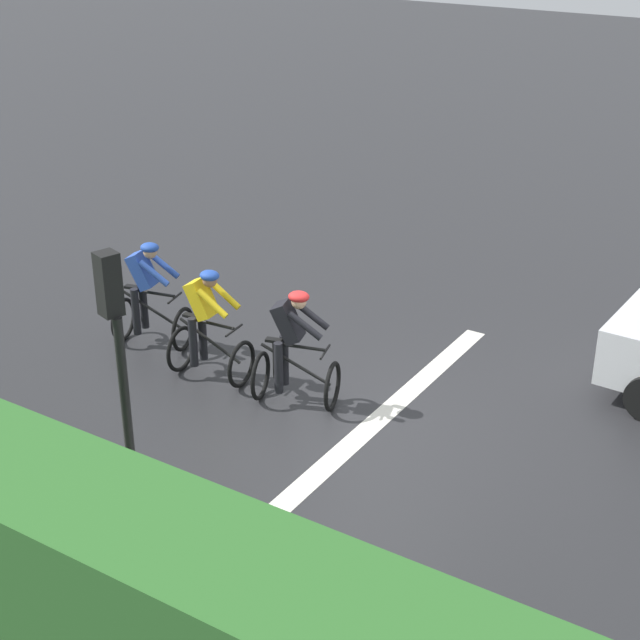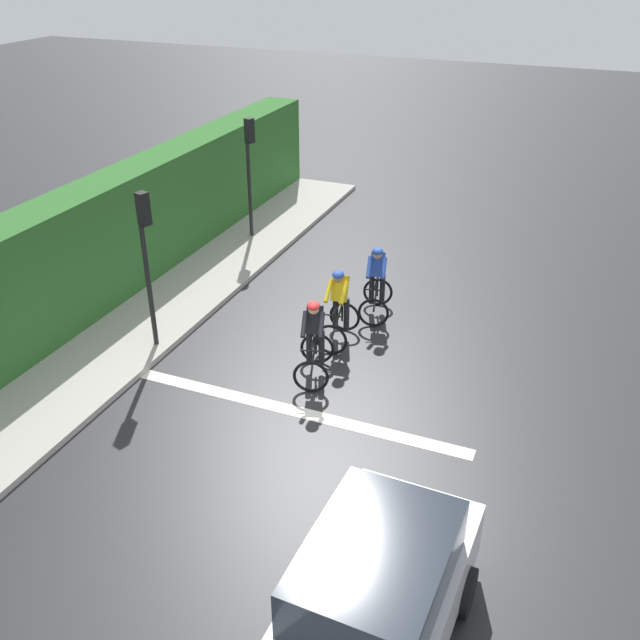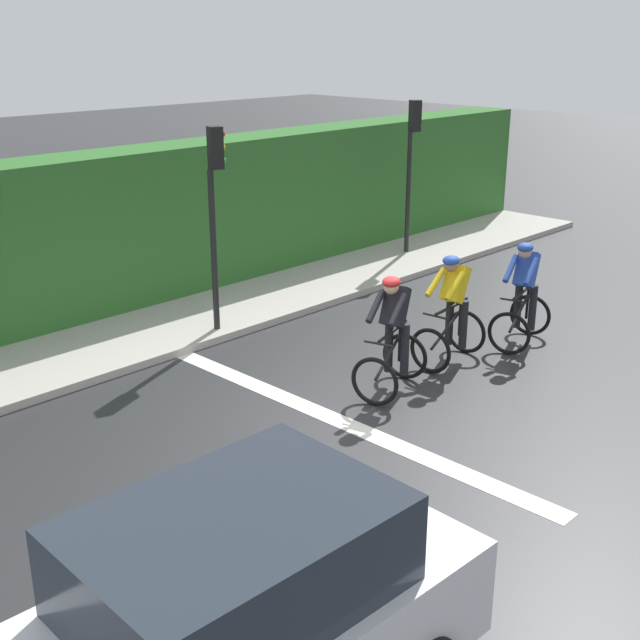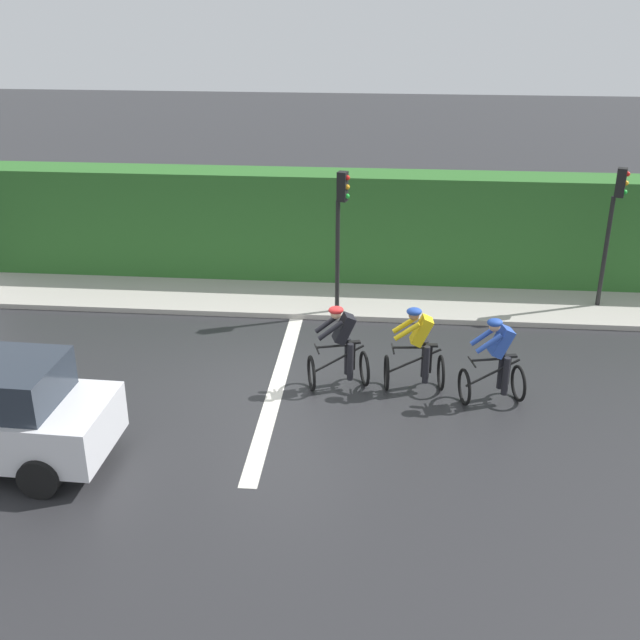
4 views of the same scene
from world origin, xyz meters
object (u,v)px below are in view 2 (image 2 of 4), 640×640
object	(u,v)px
cyclist_second	(339,308)
car_white	(369,613)
cyclist_lead	(377,283)
traffic_light_far_junction	(250,161)
traffic_light_near_crossing	(147,249)
cyclist_mid	(314,341)

from	to	relation	value
cyclist_second	car_white	distance (m)	7.46
cyclist_lead	traffic_light_far_junction	world-z (taller)	traffic_light_far_junction
traffic_light_far_junction	traffic_light_near_crossing	bearing A→B (deg)	-81.67
car_white	traffic_light_near_crossing	bearing A→B (deg)	140.70
cyclist_lead	cyclist_mid	world-z (taller)	same
cyclist_second	cyclist_mid	distance (m)	1.42
cyclist_lead	cyclist_mid	size ratio (longest dim) A/B	1.00
traffic_light_near_crossing	cyclist_lead	bearing A→B (deg)	39.48
cyclist_mid	car_white	distance (m)	6.16
traffic_light_far_junction	car_white	bearing A→B (deg)	-57.25
cyclist_lead	cyclist_mid	xyz separation A→B (m)	(-0.31, -2.82, 0.00)
car_white	traffic_light_near_crossing	size ratio (longest dim) A/B	1.24
cyclist_lead	cyclist_mid	bearing A→B (deg)	-96.32
cyclist_mid	traffic_light_near_crossing	size ratio (longest dim) A/B	0.50
cyclist_lead	car_white	size ratio (longest dim) A/B	0.40
cyclist_mid	traffic_light_near_crossing	bearing A→B (deg)	-176.01
cyclist_second	cyclist_mid	size ratio (longest dim) A/B	1.00
car_white	traffic_light_far_junction	size ratio (longest dim) A/B	1.24
cyclist_second	traffic_light_near_crossing	xyz separation A→B (m)	(-3.36, -1.66, 1.43)
cyclist_second	traffic_light_near_crossing	size ratio (longest dim) A/B	0.50
cyclist_second	traffic_light_near_crossing	distance (m)	4.01
traffic_light_far_junction	cyclist_second	bearing A→B (deg)	-45.91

